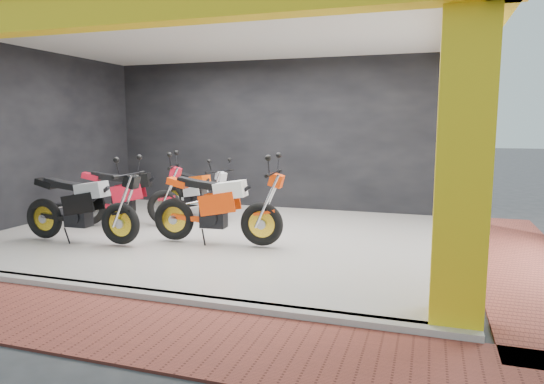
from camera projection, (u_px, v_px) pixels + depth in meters
The scene contains 15 objects.
ground at pixel (165, 272), 6.76m from camera, with size 80.00×80.00×0.00m, color #2D2D30.
showroom_floor at pixel (223, 237), 8.63m from camera, with size 8.00×6.00×0.10m, color silver.
showroom_ceiling at pixel (220, 31), 8.14m from camera, with size 8.40×6.40×0.20m, color beige.
back_wall at pixel (276, 137), 11.31m from camera, with size 8.20×0.20×3.50m, color black.
left_wall at pixel (33, 139), 9.66m from camera, with size 0.20×6.20×3.50m, color black.
corner_column at pixel (463, 154), 4.65m from camera, with size 0.50×0.50×3.50m, color yellow.
header_beam_front at pixel (109, 9), 5.36m from camera, with size 8.40×0.30×0.40m, color yellow.
header_beam_right at pixel (476, 36), 6.95m from camera, with size 0.30×6.40×0.40m, color yellow.
floor_kerb at pixel (121, 292), 5.79m from camera, with size 8.00×0.20×0.10m, color silver.
paver_front at pixel (76, 319), 5.06m from camera, with size 9.00×1.40×0.03m, color brown.
paver_right at pixel (521, 262), 7.16m from camera, with size 1.40×7.00×0.03m, color brown.
moto_hero at pixel (262, 203), 7.60m from camera, with size 2.33×0.86×1.43m, color #FF420A, non-canonical shape.
moto_row_a at pixel (120, 203), 7.69m from camera, with size 2.27×0.84×1.39m, color black, non-canonical shape.
moto_row_b at pixel (164, 191), 9.20m from camera, with size 2.25×0.83×1.38m, color red, non-canonical shape.
moto_row_c at pixel (214, 191), 9.79m from camera, with size 1.98×0.73×1.21m, color #AEB2B7, non-canonical shape.
Camera 1 is at (3.45, -5.75, 2.04)m, focal length 32.00 mm.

